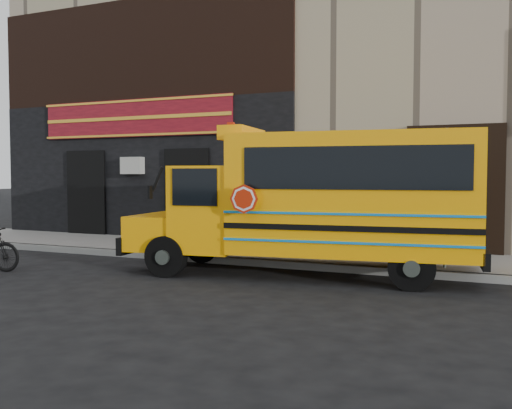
{
  "coord_description": "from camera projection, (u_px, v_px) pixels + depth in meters",
  "views": [
    {
      "loc": [
        5.15,
        -8.63,
        1.98
      ],
      "look_at": [
        0.51,
        1.85,
        1.38
      ],
      "focal_mm": 40.0,
      "sensor_mm": 36.0,
      "label": 1
    }
  ],
  "objects": [
    {
      "name": "sign_pole",
      "position": [
        446.0,
        194.0,
        11.15
      ],
      "size": [
        0.09,
        0.25,
        2.89
      ],
      "color": "#464F48",
      "rests_on": "ground"
    },
    {
      "name": "sidewalk",
      "position": [
        274.0,
        253.0,
        13.81
      ],
      "size": [
        40.0,
        3.0,
        0.15
      ],
      "primitive_type": "cube",
      "color": "slate",
      "rests_on": "ground"
    },
    {
      "name": "curb",
      "position": [
        249.0,
        262.0,
        12.44
      ],
      "size": [
        40.0,
        0.2,
        0.15
      ],
      "primitive_type": "cube",
      "color": "gray",
      "rests_on": "ground"
    },
    {
      "name": "building",
      "position": [
        344.0,
        52.0,
        19.31
      ],
      "size": [
        20.0,
        10.7,
        12.0
      ],
      "color": "gray",
      "rests_on": "sidewalk"
    },
    {
      "name": "ground",
      "position": [
        187.0,
        287.0,
        10.07
      ],
      "size": [
        120.0,
        120.0,
        0.0
      ],
      "primitive_type": "plane",
      "color": "black",
      "rests_on": "ground"
    },
    {
      "name": "school_bus",
      "position": [
        320.0,
        199.0,
        11.07
      ],
      "size": [
        7.11,
        2.97,
        2.92
      ],
      "color": "black",
      "rests_on": "ground"
    }
  ]
}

